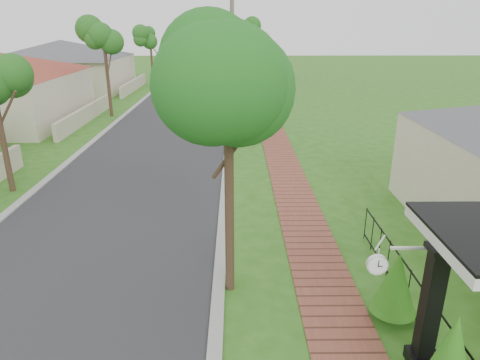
% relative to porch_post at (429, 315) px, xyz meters
% --- Properties ---
extents(ground, '(160.00, 160.00, 0.00)m').
position_rel_porch_post_xyz_m(ground, '(-4.55, 1.00, -1.12)').
color(ground, '#2D6117').
rests_on(ground, ground).
extents(road, '(7.00, 120.00, 0.02)m').
position_rel_porch_post_xyz_m(road, '(-7.55, 21.00, -1.12)').
color(road, '#28282B').
rests_on(road, ground).
extents(kerb_right, '(0.30, 120.00, 0.10)m').
position_rel_porch_post_xyz_m(kerb_right, '(-3.90, 21.00, -1.12)').
color(kerb_right, '#9E9E99').
rests_on(kerb_right, ground).
extents(kerb_left, '(0.30, 120.00, 0.10)m').
position_rel_porch_post_xyz_m(kerb_left, '(-11.20, 21.00, -1.12)').
color(kerb_left, '#9E9E99').
rests_on(kerb_left, ground).
extents(sidewalk, '(1.50, 120.00, 0.03)m').
position_rel_porch_post_xyz_m(sidewalk, '(-1.30, 21.00, -1.12)').
color(sidewalk, brown).
rests_on(sidewalk, ground).
extents(porch_post, '(0.48, 0.48, 2.52)m').
position_rel_porch_post_xyz_m(porch_post, '(0.00, 0.00, 0.00)').
color(porch_post, black).
rests_on(porch_post, ground).
extents(picket_fence, '(0.03, 8.02, 1.00)m').
position_rel_porch_post_xyz_m(picket_fence, '(0.35, 1.00, -0.59)').
color(picket_fence, black).
rests_on(picket_fence, ground).
extents(street_trees, '(10.70, 37.65, 5.89)m').
position_rel_porch_post_xyz_m(street_trees, '(-7.42, 27.84, 3.42)').
color(street_trees, '#382619').
rests_on(street_trees, ground).
extents(hedge_row, '(0.91, 4.36, 1.96)m').
position_rel_porch_post_xyz_m(hedge_row, '(-0.10, -0.77, -0.22)').
color(hedge_row, '#256113').
rests_on(hedge_row, ground).
extents(far_house_grey, '(15.56, 15.56, 4.60)m').
position_rel_porch_post_xyz_m(far_house_grey, '(-19.52, 35.00, 1.22)').
color(far_house_grey, beige).
rests_on(far_house_grey, ground).
extents(parked_car_red, '(1.76, 4.01, 1.34)m').
position_rel_porch_post_xyz_m(parked_car_red, '(-5.03, 20.46, -0.45)').
color(parked_car_red, maroon).
rests_on(parked_car_red, ground).
extents(parked_car_white, '(2.26, 4.84, 1.53)m').
position_rel_porch_post_xyz_m(parked_car_white, '(-5.34, 32.07, -0.35)').
color(parked_car_white, silver).
rests_on(parked_car_white, ground).
extents(near_tree, '(2.39, 2.39, 6.13)m').
position_rel_porch_post_xyz_m(near_tree, '(-3.62, 2.50, 3.77)').
color(near_tree, '#382619').
rests_on(near_tree, ground).
extents(utility_pole, '(1.20, 0.24, 7.89)m').
position_rel_porch_post_xyz_m(utility_pole, '(-3.65, 18.36, 2.89)').
color(utility_pole, '#6D6055').
rests_on(utility_pole, ground).
extents(station_clock, '(1.05, 0.13, 0.56)m').
position_rel_porch_post_xyz_m(station_clock, '(-0.86, 0.40, 0.83)').
color(station_clock, white).
rests_on(station_clock, ground).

